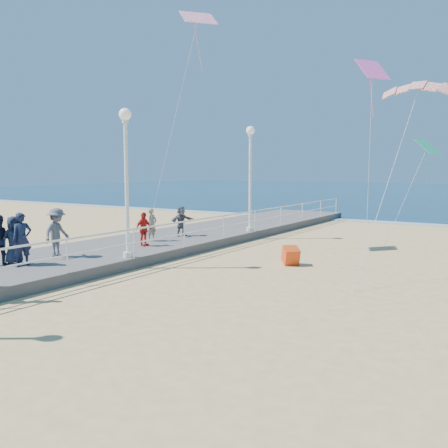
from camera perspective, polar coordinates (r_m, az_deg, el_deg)
The scene contains 18 objects.
ground at distance 15.43m, azimuth 3.91°, elevation -7.18°, with size 160.00×160.00×0.00m, color #E6BD78.
surf_line at distance 34.64m, azimuth 20.27°, elevation 0.06°, with size 160.00×1.20×0.04m, color silver.
boardwalk at distance 19.99m, azimuth -15.39°, elevation -3.68°, with size 5.00×44.00×0.40m, color slate.
railing at distance 18.11m, azimuth -10.26°, elevation -1.22°, with size 0.05×42.00×0.55m.
lamp_post_mid at distance 18.16m, azimuth -11.11°, elevation 6.42°, with size 0.44×0.44×5.32m.
lamp_post_far at distance 25.46m, azimuth 3.02°, elevation 6.49°, with size 0.44×0.44×5.32m.
spectator_0 at distance 17.79m, azimuth -22.08°, elevation -1.62°, with size 0.64×0.42×1.77m, color #192038.
spectator_2 at distance 19.05m, azimuth -18.56°, elevation -0.94°, with size 1.15×0.66×1.79m, color #59585D.
spectator_3 at distance 20.93m, azimuth -9.19°, elevation -0.58°, with size 0.83×0.34×1.41m, color red.
spectator_4 at distance 18.14m, azimuth -22.87°, elevation -1.72°, with size 0.80×0.52×1.63m, color #1B263D.
spectator_5 at distance 23.80m, azimuth -4.90°, elevation 0.35°, with size 1.33×0.42×1.43m, color #59575C.
spectator_6 at distance 22.30m, azimuth -8.23°, elevation -0.06°, with size 0.54×0.35×1.47m, color gray.
spectator_7 at distance 18.04m, azimuth -24.16°, elevation -1.73°, with size 0.82×0.64×1.69m, color #161B31.
box_kite at distance 18.86m, azimuth 7.63°, elevation -3.79°, with size 0.55×0.55×0.60m, color red.
kite_parafoil at distance 20.40m, azimuth 21.25°, elevation 14.55°, with size 2.61×0.90×0.30m, color red, non-canonical shape.
kite_diamond_pink at distance 23.57m, azimuth 16.61°, elevation 16.58°, with size 1.30×1.30×0.02m, color #FF5DBF.
kite_diamond_green at distance 27.91m, azimuth 22.25°, elevation 8.20°, with size 1.27×1.27×0.02m, color #23A573.
kite_diamond_redwhite at distance 23.02m, azimuth -2.95°, elevation 22.49°, with size 1.44×1.44×0.02m, color #F11C5C.
Camera 1 is at (7.11, -13.21, 3.62)m, focal length 40.00 mm.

